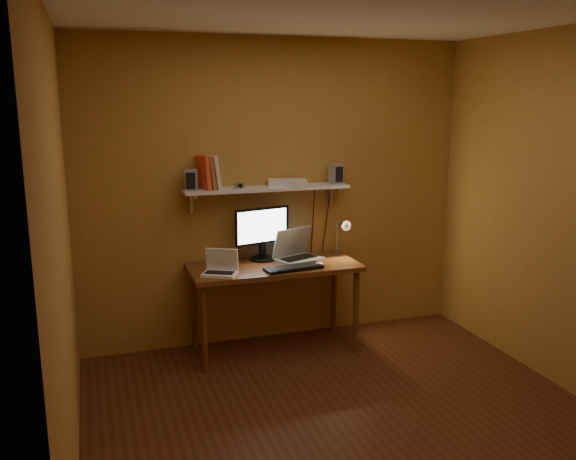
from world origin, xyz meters
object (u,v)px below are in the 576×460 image
object	(u,v)px
mouse	(318,264)
monitor	(262,231)
desk	(274,275)
wall_shelf	(267,189)
keyboard	(294,268)
netbook	(221,267)
router	(287,183)
shelf_camera	(239,186)
desk_lamp	(342,232)
speaker_right	(336,174)
speaker_left	(192,180)
laptop	(296,251)

from	to	relation	value
mouse	monitor	bearing A→B (deg)	128.27
desk	mouse	xyz separation A→B (m)	(0.33, -0.15, 0.10)
wall_shelf	keyboard	distance (m)	0.71
netbook	router	bearing A→B (deg)	52.44
wall_shelf	mouse	xyz separation A→B (m)	(0.33, -0.35, -0.59)
mouse	shelf_camera	size ratio (longest dim) A/B	0.89
mouse	desk_lamp	size ratio (longest dim) A/B	0.23
speaker_right	router	world-z (taller)	speaker_right
wall_shelf	keyboard	xyz separation A→B (m)	(0.11, -0.37, -0.60)
wall_shelf	monitor	distance (m)	0.36
keyboard	desk_lamp	size ratio (longest dim) A/B	1.26
shelf_camera	router	size ratio (longest dim) A/B	0.31
monitor	router	xyz separation A→B (m)	(0.22, -0.01, 0.40)
keyboard	desk_lamp	world-z (taller)	desk_lamp
wall_shelf	desk_lamp	xyz separation A→B (m)	(0.66, -0.07, -0.40)
netbook	shelf_camera	size ratio (longest dim) A/B	3.22
netbook	keyboard	size ratio (longest dim) A/B	0.67
wall_shelf	netbook	distance (m)	0.79
wall_shelf	shelf_camera	world-z (taller)	shelf_camera
monitor	speaker_right	xyz separation A→B (m)	(0.66, 0.01, 0.46)
speaker_left	router	size ratio (longest dim) A/B	0.53
mouse	laptop	bearing A→B (deg)	101.33
speaker_left	shelf_camera	world-z (taller)	speaker_left
desk	wall_shelf	distance (m)	0.72
wall_shelf	netbook	xyz separation A→B (m)	(-0.47, -0.31, -0.55)
mouse	desk_lamp	world-z (taller)	desk_lamp
netbook	speaker_right	size ratio (longest dim) A/B	1.87
desk_lamp	speaker_right	size ratio (longest dim) A/B	2.22
monitor	netbook	bearing A→B (deg)	-157.67
laptop	speaker_left	size ratio (longest dim) A/B	2.59
netbook	shelf_camera	xyz separation A→B (m)	(0.22, 0.26, 0.60)
speaker_right	speaker_left	bearing A→B (deg)	166.03
speaker_left	shelf_camera	size ratio (longest dim) A/B	1.72
laptop	shelf_camera	world-z (taller)	shelf_camera
speaker_right	mouse	bearing A→B (deg)	-144.16
monitor	netbook	size ratio (longest dim) A/B	1.56
desk_lamp	wall_shelf	bearing A→B (deg)	174.12
keyboard	shelf_camera	size ratio (longest dim) A/B	4.82
netbook	keyboard	bearing A→B (deg)	22.07
desk	router	distance (m)	0.78
laptop	mouse	distance (m)	0.29
keyboard	shelf_camera	xyz separation A→B (m)	(-0.36, 0.32, 0.64)
desk_lamp	netbook	bearing A→B (deg)	-167.81
desk	desk_lamp	size ratio (longest dim) A/B	3.73
monitor	router	bearing A→B (deg)	-14.29
speaker_left	mouse	bearing A→B (deg)	-1.25
netbook	router	xyz separation A→B (m)	(0.65, 0.30, 0.60)
monitor	laptop	distance (m)	0.34
speaker_left	shelf_camera	xyz separation A→B (m)	(0.38, -0.04, -0.06)
laptop	desk_lamp	size ratio (longest dim) A/B	1.17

